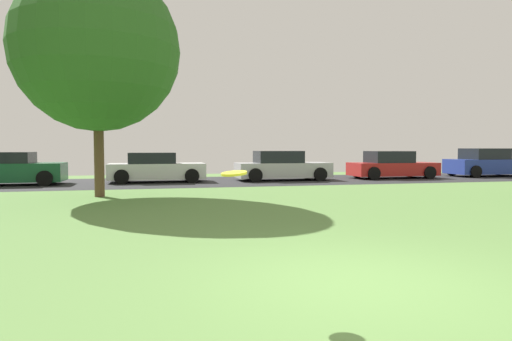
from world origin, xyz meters
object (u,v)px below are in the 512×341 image
(birch_tree_lone, at_px, (97,49))
(parked_car_green, at_px, (12,170))
(parked_car_silver, at_px, (282,167))
(parked_car_blue, at_px, (487,164))
(parked_car_white, at_px, (156,168))
(parked_car_red, at_px, (392,166))
(frisbee_disc, at_px, (234,173))

(birch_tree_lone, distance_m, parked_car_green, 7.97)
(parked_car_green, height_order, parked_car_silver, parked_car_silver)
(birch_tree_lone, distance_m, parked_car_blue, 20.88)
(birch_tree_lone, distance_m, parked_car_white, 7.31)
(parked_car_green, distance_m, parked_car_white, 5.93)
(parked_car_green, distance_m, parked_car_silver, 11.85)
(birch_tree_lone, distance_m, parked_car_silver, 10.36)
(parked_car_green, xyz_separation_m, parked_car_blue, (23.72, 0.31, 0.05))
(parked_car_white, distance_m, parked_car_silver, 5.93)
(parked_car_green, height_order, parked_car_red, parked_car_red)
(parked_car_green, relative_size, parked_car_blue, 0.93)
(parked_car_red, relative_size, parked_car_blue, 1.01)
(parked_car_red, bearing_deg, birch_tree_lone, -157.84)
(parked_car_red, bearing_deg, parked_car_blue, 2.38)
(birch_tree_lone, height_order, parked_car_blue, birch_tree_lone)
(frisbee_disc, relative_size, parked_car_white, 0.09)
(parked_car_red, bearing_deg, parked_car_white, 179.05)
(parked_car_blue, bearing_deg, frisbee_disc, -136.29)
(frisbee_disc, bearing_deg, birch_tree_lone, 103.02)
(frisbee_disc, distance_m, parked_car_red, 19.72)
(parked_car_white, height_order, parked_car_red, parked_car_red)
(birch_tree_lone, xyz_separation_m, frisbee_disc, (2.45, -10.60, -3.38))
(birch_tree_lone, distance_m, frisbee_disc, 11.40)
(birch_tree_lone, bearing_deg, parked_car_blue, 16.53)
(parked_car_green, distance_m, parked_car_red, 17.78)
(parked_car_red, bearing_deg, frisbee_disc, -124.80)
(parked_car_blue, bearing_deg, parked_car_green, -179.25)
(parked_car_red, bearing_deg, parked_car_green, -179.79)
(parked_car_white, bearing_deg, parked_car_blue, 0.16)
(frisbee_disc, distance_m, parked_car_green, 17.40)
(parked_car_green, distance_m, parked_car_blue, 23.72)
(parked_car_silver, bearing_deg, parked_car_red, 0.60)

